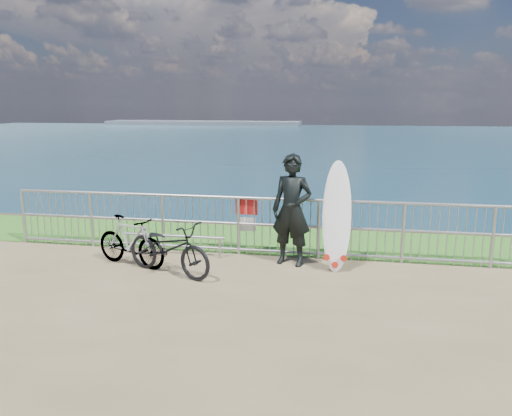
% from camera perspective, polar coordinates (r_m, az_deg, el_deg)
% --- Properties ---
extents(grass_strip, '(120.00, 120.00, 0.00)m').
position_cam_1_polar(grass_strip, '(10.52, 1.97, -3.64)').
color(grass_strip, '#2D721F').
rests_on(grass_strip, ground).
extents(seascape, '(260.00, 260.00, 5.00)m').
position_cam_1_polar(seascape, '(161.43, -6.02, 9.41)').
color(seascape, brown).
rests_on(seascape, ground).
extents(railing, '(10.06, 0.10, 1.13)m').
position_cam_1_polar(railing, '(9.32, 1.08, -2.05)').
color(railing, '#96999E').
rests_on(railing, ground).
extents(surfer, '(0.81, 0.64, 1.98)m').
position_cam_1_polar(surfer, '(8.76, 4.11, -0.24)').
color(surfer, black).
rests_on(surfer, ground).
extents(surfboard, '(0.50, 0.45, 1.89)m').
position_cam_1_polar(surfboard, '(8.60, 9.19, -1.40)').
color(surfboard, white).
rests_on(surfboard, ground).
extents(bicycle_near, '(1.85, 1.23, 0.92)m').
position_cam_1_polar(bicycle_near, '(8.48, -9.97, -4.50)').
color(bicycle_near, black).
rests_on(bicycle_near, ground).
extents(bicycle_far, '(1.55, 0.89, 0.90)m').
position_cam_1_polar(bicycle_far, '(9.05, -14.14, -3.70)').
color(bicycle_far, black).
rests_on(bicycle_far, ground).
extents(bike_rack, '(2.00, 0.05, 0.41)m').
position_cam_1_polar(bike_rack, '(9.50, -9.44, -3.41)').
color(bike_rack, '#96999E').
rests_on(bike_rack, ground).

